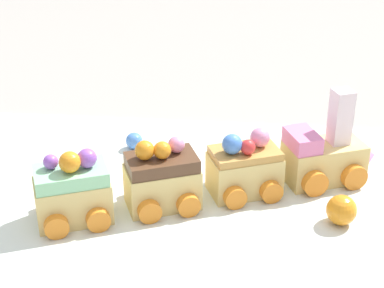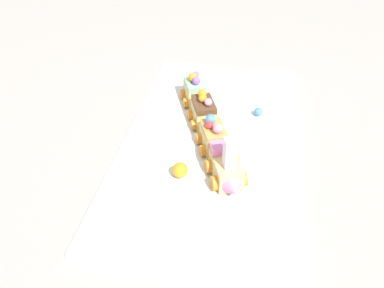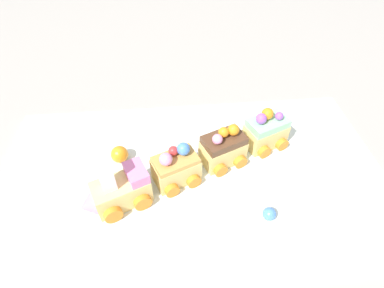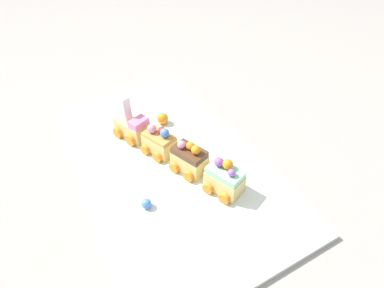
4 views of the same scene
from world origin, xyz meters
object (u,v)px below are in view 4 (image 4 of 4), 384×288
object	(u,v)px
gumball_orange	(163,118)
cake_car_caramel	(159,142)
cake_train_locomotive	(130,125)
cake_car_mint	(224,179)
cake_car_chocolate	(189,159)
gumball_blue	(146,204)

from	to	relation	value
gumball_orange	cake_car_caramel	bearing A→B (deg)	152.39
cake_train_locomotive	gumball_orange	size ratio (longest dim) A/B	3.78
cake_car_caramel	cake_car_mint	world-z (taller)	cake_car_mint
cake_train_locomotive	cake_car_chocolate	world-z (taller)	cake_train_locomotive
cake_train_locomotive	gumball_blue	distance (m)	0.24
cake_train_locomotive	cake_car_caramel	distance (m)	0.10
cake_car_mint	cake_car_caramel	bearing A→B (deg)	-0.01
cake_car_mint	gumball_blue	distance (m)	0.16
cake_train_locomotive	gumball_orange	xyz separation A→B (m)	(0.00, -0.09, -0.01)
cake_car_chocolate	cake_car_mint	xyz separation A→B (m)	(-0.08, -0.03, 0.00)
gumball_blue	gumball_orange	size ratio (longest dim) A/B	0.67
gumball_orange	cake_train_locomotive	bearing A→B (deg)	93.05
cake_car_caramel	gumball_orange	size ratio (longest dim) A/B	2.78
cake_car_chocolate	cake_car_caramel	bearing A→B (deg)	-0.18
cake_car_caramel	cake_car_mint	distance (m)	0.18
cake_train_locomotive	gumball_orange	bearing A→B (deg)	-109.01
cake_train_locomotive	gumball_blue	world-z (taller)	cake_train_locomotive
cake_car_mint	gumball_orange	xyz separation A→B (m)	(0.27, 0.02, -0.02)
cake_car_caramel	gumball_blue	bearing A→B (deg)	124.75
cake_train_locomotive	cake_car_mint	bearing A→B (deg)	-179.96
cake_car_mint	gumball_orange	bearing A→B (deg)	-18.34
cake_car_caramel	gumball_orange	world-z (taller)	cake_car_caramel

